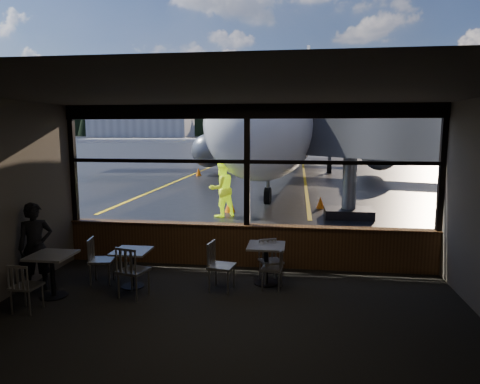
% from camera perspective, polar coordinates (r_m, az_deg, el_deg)
% --- Properties ---
extents(ground_plane, '(520.00, 520.00, 0.00)m').
position_cam_1_polar(ground_plane, '(129.05, 7.35, 6.83)').
color(ground_plane, black).
rests_on(ground_plane, ground).
extents(carpet_floor, '(8.00, 6.00, 0.01)m').
position_cam_1_polar(carpet_floor, '(6.79, -2.26, -17.55)').
color(carpet_floor, black).
rests_on(carpet_floor, ground).
extents(ceiling, '(8.00, 6.00, 0.04)m').
position_cam_1_polar(ceiling, '(6.14, -2.45, 13.27)').
color(ceiling, '#38332D').
rests_on(ceiling, ground).
extents(wall_back, '(8.00, 0.04, 3.50)m').
position_cam_1_polar(wall_back, '(3.42, -11.41, -12.63)').
color(wall_back, '#504940').
rests_on(wall_back, ground).
extents(window_sill, '(8.00, 0.28, 0.90)m').
position_cam_1_polar(window_sill, '(9.42, 0.92, -7.23)').
color(window_sill, '#4A2C16').
rests_on(window_sill, ground).
extents(window_header, '(8.00, 0.18, 0.30)m').
position_cam_1_polar(window_header, '(9.09, 0.97, 10.68)').
color(window_header, black).
rests_on(window_header, ground).
extents(mullion_left, '(0.12, 0.12, 2.60)m').
position_cam_1_polar(mullion_left, '(10.35, -21.36, 3.45)').
color(mullion_left, black).
rests_on(mullion_left, ground).
extents(mullion_centre, '(0.12, 0.12, 2.60)m').
position_cam_1_polar(mullion_centre, '(9.11, 0.95, 3.43)').
color(mullion_centre, black).
rests_on(mullion_centre, ground).
extents(mullion_right, '(0.12, 0.12, 2.60)m').
position_cam_1_polar(mullion_right, '(9.49, 25.38, 2.83)').
color(mullion_right, black).
rests_on(mullion_right, ground).
extents(window_transom, '(8.00, 0.10, 0.08)m').
position_cam_1_polar(window_transom, '(9.10, 0.95, 4.06)').
color(window_transom, black).
rests_on(window_transom, ground).
extents(airliner, '(34.19, 40.03, 11.57)m').
position_cam_1_polar(airliner, '(29.96, 7.36, 13.56)').
color(airliner, silver).
rests_on(airliner, ground_plane).
extents(jet_bridge, '(9.61, 11.74, 5.12)m').
position_cam_1_polar(jet_bridge, '(14.74, 17.73, 6.28)').
color(jet_bridge, '#28282A').
rests_on(jet_bridge, ground_plane).
extents(cafe_table_near, '(0.71, 0.71, 0.78)m').
position_cam_1_polar(cafe_table_near, '(8.39, 3.50, -9.63)').
color(cafe_table_near, '#9A958D').
rests_on(cafe_table_near, carpet_floor).
extents(cafe_table_mid, '(0.66, 0.66, 0.72)m').
position_cam_1_polar(cafe_table_mid, '(8.48, -14.17, -9.88)').
color(cafe_table_mid, '#9D9890').
rests_on(cafe_table_mid, carpet_floor).
extents(cafe_table_left, '(0.72, 0.72, 0.79)m').
position_cam_1_polar(cafe_table_left, '(8.44, -23.70, -10.18)').
color(cafe_table_left, '#A9A59C').
rests_on(cafe_table_left, carpet_floor).
extents(chair_near_e, '(0.47, 0.47, 0.80)m').
position_cam_1_polar(chair_near_e, '(8.12, 4.27, -10.20)').
color(chair_near_e, '#AEA99D').
rests_on(chair_near_e, carpet_floor).
extents(chair_near_w, '(0.58, 0.58, 0.93)m').
position_cam_1_polar(chair_near_w, '(8.01, -2.46, -9.92)').
color(chair_near_w, '#ABA69B').
rests_on(chair_near_w, carpet_floor).
extents(chair_near_n, '(0.61, 0.61, 0.85)m').
position_cam_1_polar(chair_near_n, '(8.45, 4.13, -9.27)').
color(chair_near_n, '#AEA99D').
rests_on(chair_near_n, carpet_floor).
extents(chair_mid_s, '(0.64, 0.64, 0.96)m').
position_cam_1_polar(chair_mid_s, '(7.95, -14.02, -10.19)').
color(chair_mid_s, '#AAA699').
rests_on(chair_mid_s, carpet_floor).
extents(chair_mid_w, '(0.58, 0.58, 0.91)m').
position_cam_1_polar(chair_mid_w, '(8.81, -17.94, -8.71)').
color(chair_mid_w, '#AFAB9E').
rests_on(chair_mid_w, carpet_floor).
extents(chair_left_s, '(0.49, 0.49, 0.85)m').
position_cam_1_polar(chair_left_s, '(7.96, -26.58, -11.24)').
color(chair_left_s, '#B0AB9E').
rests_on(chair_left_s, carpet_floor).
extents(passenger, '(0.72, 0.69, 1.65)m').
position_cam_1_polar(passenger, '(8.80, -25.59, -6.63)').
color(passenger, black).
rests_on(passenger, carpet_floor).
extents(ground_crew, '(1.19, 1.17, 1.93)m').
position_cam_1_polar(ground_crew, '(14.74, -2.47, 0.44)').
color(ground_crew, '#BFF219').
rests_on(ground_crew, ground_plane).
extents(cone_nose, '(0.32, 0.32, 0.44)m').
position_cam_1_polar(cone_nose, '(16.65, 10.67, -1.39)').
color(cone_nose, '#FF6508').
rests_on(cone_nose, ground_plane).
extents(cone_wing, '(0.38, 0.38, 0.53)m').
position_cam_1_polar(cone_wing, '(28.28, -5.55, 2.71)').
color(cone_wing, '#FD5308').
rests_on(cone_wing, ground_plane).
extents(hangar_left, '(45.00, 18.00, 11.00)m').
position_cam_1_polar(hangar_left, '(201.95, -12.99, 8.72)').
color(hangar_left, silver).
rests_on(hangar_left, ground_plane).
extents(hangar_mid, '(38.00, 15.00, 10.00)m').
position_cam_1_polar(hangar_mid, '(194.03, 7.54, 8.74)').
color(hangar_mid, silver).
rests_on(hangar_mid, ground_plane).
extents(hangar_right, '(50.00, 20.00, 12.00)m').
position_cam_1_polar(hangar_right, '(196.10, 25.55, 8.31)').
color(hangar_right, silver).
rests_on(hangar_right, ground_plane).
extents(fuel_tank_a, '(8.00, 8.00, 6.00)m').
position_cam_1_polar(fuel_tank_a, '(193.53, -1.48, 8.22)').
color(fuel_tank_a, silver).
rests_on(fuel_tank_a, ground_plane).
extents(fuel_tank_b, '(8.00, 8.00, 6.00)m').
position_cam_1_polar(fuel_tank_b, '(192.18, 1.49, 8.22)').
color(fuel_tank_b, silver).
rests_on(fuel_tank_b, ground_plane).
extents(fuel_tank_c, '(8.00, 8.00, 6.00)m').
position_cam_1_polar(fuel_tank_c, '(191.34, 4.50, 8.20)').
color(fuel_tank_c, silver).
rests_on(fuel_tank_c, ground_plane).
extents(treeline, '(360.00, 3.00, 12.00)m').
position_cam_1_polar(treeline, '(219.04, 7.58, 8.93)').
color(treeline, black).
rests_on(treeline, ground_plane).
extents(cone_extra, '(0.39, 0.39, 0.54)m').
position_cam_1_polar(cone_extra, '(15.61, -1.35, -1.70)').
color(cone_extra, orange).
rests_on(cone_extra, ground_plane).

